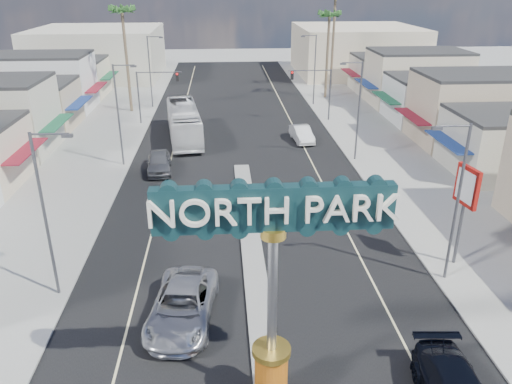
{
  "coord_description": "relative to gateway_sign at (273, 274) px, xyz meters",
  "views": [
    {
      "loc": [
        -1.65,
        -13.05,
        15.6
      ],
      "look_at": [
        0.16,
        12.63,
        4.52
      ],
      "focal_mm": 35.0,
      "sensor_mm": 36.0,
      "label": 1
    }
  ],
  "objects": [
    {
      "name": "storefront_row_left",
      "position": [
        -24.0,
        41.02,
        -2.93
      ],
      "size": [
        12.0,
        42.0,
        6.0
      ],
      "primitive_type": "cube",
      "color": "beige",
      "rests_on": "ground"
    },
    {
      "name": "car_parked_left",
      "position": [
        -7.2,
        26.32,
        -5.06
      ],
      "size": [
        2.49,
        5.25,
        1.74
      ],
      "primitive_type": "imported",
      "rotation": [
        0.0,
        0.0,
        0.09
      ],
      "color": "#5E5E63",
      "rests_on": "ground"
    },
    {
      "name": "sidewalk_right",
      "position": [
        14.0,
        28.02,
        -5.87
      ],
      "size": [
        8.0,
        120.0,
        0.12
      ],
      "primitive_type": "cube",
      "color": "gray",
      "rests_on": "ground"
    },
    {
      "name": "road",
      "position": [
        0.0,
        28.02,
        -5.92
      ],
      "size": [
        20.0,
        120.0,
        0.01
      ],
      "primitive_type": "cube",
      "color": "black",
      "rests_on": "ground"
    },
    {
      "name": "suv_left",
      "position": [
        -3.82,
        5.35,
        -5.04
      ],
      "size": [
        3.65,
        6.69,
        1.78
      ],
      "primitive_type": "imported",
      "rotation": [
        0.0,
        0.0,
        -0.11
      ],
      "color": "#B6B7BB",
      "rests_on": "ground"
    },
    {
      "name": "palm_left_far",
      "position": [
        -13.0,
        48.02,
        5.57
      ],
      "size": [
        2.6,
        2.6,
        13.1
      ],
      "color": "brown",
      "rests_on": "ground"
    },
    {
      "name": "streetlight_r_far",
      "position": [
        10.43,
        50.02,
        -0.86
      ],
      "size": [
        2.03,
        0.22,
        9.0
      ],
      "color": "#47474C",
      "rests_on": "ground"
    },
    {
      "name": "traffic_signal_left",
      "position": [
        -9.18,
        42.02,
        -1.65
      ],
      "size": [
        5.09,
        0.45,
        6.0
      ],
      "color": "#47474C",
      "rests_on": "ground"
    },
    {
      "name": "traffic_signal_right",
      "position": [
        9.18,
        42.02,
        -1.65
      ],
      "size": [
        5.09,
        0.45,
        6.0
      ],
      "color": "#47474C",
      "rests_on": "ground"
    },
    {
      "name": "palm_right_far",
      "position": [
        15.0,
        60.02,
        6.46
      ],
      "size": [
        2.6,
        2.6,
        14.1
      ],
      "color": "brown",
      "rests_on": "ground"
    },
    {
      "name": "sidewalk_left",
      "position": [
        -14.0,
        28.02,
        -5.87
      ],
      "size": [
        8.0,
        120.0,
        0.12
      ],
      "primitive_type": "cube",
      "color": "gray",
      "rests_on": "ground"
    },
    {
      "name": "city_bus",
      "position": [
        -5.61,
        36.0,
        -4.18
      ],
      "size": [
        4.51,
        12.85,
        3.51
      ],
      "primitive_type": "imported",
      "rotation": [
        0.0,
        0.0,
        0.13
      ],
      "color": "silver",
      "rests_on": "ground"
    },
    {
      "name": "backdrop_far_left",
      "position": [
        -22.0,
        73.02,
        -1.93
      ],
      "size": [
        20.0,
        20.0,
        8.0
      ],
      "primitive_type": "cube",
      "color": "#B7B29E",
      "rests_on": "ground"
    },
    {
      "name": "gateway_sign",
      "position": [
        0.0,
        0.0,
        0.0
      ],
      "size": [
        8.2,
        1.5,
        9.15
      ],
      "color": "orange",
      "rests_on": "median_island"
    },
    {
      "name": "streetlight_l_far",
      "position": [
        -10.43,
        50.02,
        -0.86
      ],
      "size": [
        2.03,
        0.22,
        9.0
      ],
      "color": "#47474C",
      "rests_on": "ground"
    },
    {
      "name": "streetlight_r_near",
      "position": [
        10.43,
        8.02,
        -0.86
      ],
      "size": [
        2.03,
        0.22,
        9.0
      ],
      "color": "#47474C",
      "rests_on": "ground"
    },
    {
      "name": "streetlight_l_mid",
      "position": [
        -10.43,
        28.02,
        -0.86
      ],
      "size": [
        2.03,
        0.22,
        9.0
      ],
      "color": "#47474C",
      "rests_on": "ground"
    },
    {
      "name": "ground",
      "position": [
        0.0,
        28.02,
        -5.93
      ],
      "size": [
        160.0,
        160.0,
        0.0
      ],
      "primitive_type": "plane",
      "color": "gray",
      "rests_on": "ground"
    },
    {
      "name": "streetlight_r_mid",
      "position": [
        10.43,
        28.02,
        -0.86
      ],
      "size": [
        2.03,
        0.22,
        9.0
      ],
      "color": "#47474C",
      "rests_on": "ground"
    },
    {
      "name": "palm_right_mid",
      "position": [
        13.0,
        54.02,
        4.67
      ],
      "size": [
        2.6,
        2.6,
        12.1
      ],
      "color": "brown",
      "rests_on": "ground"
    },
    {
      "name": "bank_pylon_sign",
      "position": [
        11.8,
        9.54,
        -1.27
      ],
      "size": [
        0.54,
        1.89,
        6.01
      ],
      "rotation": [
        0.0,
        0.0,
        0.16
      ],
      "color": "#47474C",
      "rests_on": "sidewalk_right"
    },
    {
      "name": "median_island",
      "position": [
        0.0,
        12.02,
        -5.85
      ],
      "size": [
        1.3,
        30.0,
        0.16
      ],
      "primitive_type": "cube",
      "color": "gray",
      "rests_on": "ground"
    },
    {
      "name": "backdrop_far_right",
      "position": [
        22.0,
        73.02,
        -1.93
      ],
      "size": [
        20.0,
        20.0,
        8.0
      ],
      "primitive_type": "cube",
      "color": "beige",
      "rests_on": "ground"
    },
    {
      "name": "car_parked_right",
      "position": [
        6.57,
        34.18,
        -5.14
      ],
      "size": [
        2.13,
        4.92,
        1.58
      ],
      "primitive_type": "imported",
      "rotation": [
        0.0,
        0.0,
        0.1
      ],
      "color": "silver",
      "rests_on": "ground"
    },
    {
      "name": "streetlight_l_near",
      "position": [
        -10.43,
        8.02,
        -0.86
      ],
      "size": [
        2.03,
        0.22,
        9.0
      ],
      "color": "#47474C",
      "rests_on": "ground"
    },
    {
      "name": "storefront_row_right",
      "position": [
        24.0,
        41.02,
        -2.93
      ],
      "size": [
        12.0,
        42.0,
        6.0
      ],
      "primitive_type": "cube",
      "color": "#B7B29E",
      "rests_on": "ground"
    }
  ]
}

